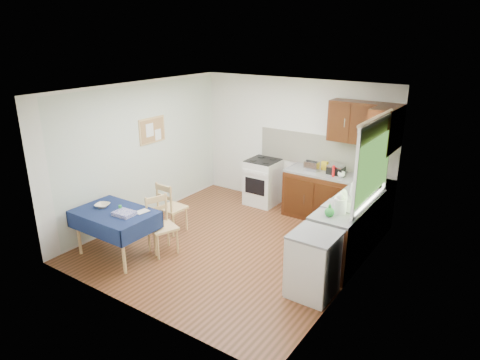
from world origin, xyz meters
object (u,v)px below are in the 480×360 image
Objects in this scene: chair_far at (170,206)px; dish_rack at (340,205)px; dining_table at (115,218)px; toaster at (312,166)px; chair_near at (161,223)px; kettle at (340,204)px; sandwich_press at (336,170)px.

dish_rack reaches higher than chair_far.
dining_table is 4.83× the size of toaster.
chair_near is 2.74m from kettle.
dish_rack is at bearing -31.94° from toaster.
toaster is 0.44m from sandwich_press.
dish_rack is (1.08, -1.31, -0.06)m from toaster.
sandwich_press is (2.25, 3.11, 0.35)m from dining_table.
dining_table is at bearing -102.32° from toaster.
sandwich_press reaches higher than chair_near.
chair_near is 3.21m from sandwich_press.
chair_near is 3.29× the size of sandwich_press.
dining_table is at bearing -170.34° from dish_rack.
chair_far is (0.13, 1.06, -0.15)m from dining_table.
chair_near is (0.36, -0.59, -0.00)m from chair_far.
chair_near is at bearing -157.56° from kettle.
toaster is (1.32, 2.56, 0.51)m from chair_near.
kettle reaches higher than toaster.
dish_rack is (2.40, 1.25, 0.44)m from chair_near.
kettle is at bearing -34.34° from toaster.
chair_far is 2.87m from dish_rack.
dining_table is 1.34× the size of chair_near.
dining_table is 3.86m from sandwich_press.
chair_far is 2.99m from sandwich_press.
chair_far is 1.01× the size of chair_near.
dining_table is 1.33× the size of chair_far.
kettle is (2.48, 1.02, 0.55)m from chair_near.
toaster is at bearing 127.05° from kettle.
chair_near is 2.93m from toaster.
dining_table is 0.70m from chair_near.
sandwich_press is at bearing 114.07° from kettle.
toaster is at bearing -127.54° from chair_far.
chair_near is 3.60× the size of toaster.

